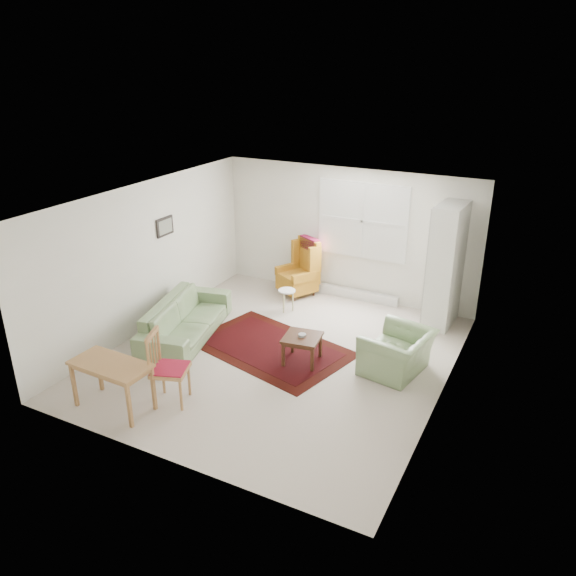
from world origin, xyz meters
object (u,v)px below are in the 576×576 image
at_px(stool, 287,300).
at_px(desk, 113,386).
at_px(sofa, 185,312).
at_px(desk_chair, 170,368).
at_px(wingback_chair, 297,267).
at_px(armchair, 397,348).
at_px(coffee_table, 302,349).
at_px(cabinet, 446,266).

bearing_deg(stool, desk, -99.55).
xyz_separation_m(sofa, desk_chair, (0.99, -1.64, 0.08)).
bearing_deg(wingback_chair, armchair, -8.01).
relative_size(wingback_chair, desk, 1.05).
height_order(sofa, armchair, sofa).
relative_size(stool, desk_chair, 0.40).
relative_size(armchair, coffee_table, 1.83).
relative_size(desk, desk_chair, 1.03).
xyz_separation_m(wingback_chair, desk_chair, (0.13, -4.10, -0.04)).
height_order(wingback_chair, coffee_table, wingback_chair).
bearing_deg(desk_chair, stool, -20.16).
height_order(coffee_table, desk_chair, desk_chair).
relative_size(armchair, cabinet, 0.46).
xyz_separation_m(desk, desk_chair, (0.59, 0.46, 0.18)).
bearing_deg(cabinet, wingback_chair, -176.65).
bearing_deg(armchair, sofa, -71.41).
height_order(wingback_chair, desk_chair, wingback_chair).
bearing_deg(stool, sofa, -121.59).
bearing_deg(stool, coffee_table, -55.68).
bearing_deg(sofa, wingback_chair, -32.78).
height_order(armchair, desk_chair, desk_chair).
xyz_separation_m(cabinet, desk, (-3.27, -4.56, -0.73)).
bearing_deg(armchair, wingback_chair, -116.54).
xyz_separation_m(sofa, armchair, (3.46, 0.50, -0.06)).
xyz_separation_m(armchair, desk, (-3.07, -2.61, -0.05)).
height_order(coffee_table, stool, coffee_table).
relative_size(coffee_table, stool, 1.29).
distance_m(sofa, cabinet, 4.45).
distance_m(cabinet, desk_chair, 4.93).
xyz_separation_m(cabinet, desk_chair, (-2.68, -4.10, -0.55)).
relative_size(sofa, desk, 2.05).
bearing_deg(armchair, desk_chair, -38.73).
distance_m(wingback_chair, cabinet, 2.86).
bearing_deg(wingback_chair, desk_chair, -59.26).
xyz_separation_m(armchair, wingback_chair, (-2.61, 1.96, 0.17)).
xyz_separation_m(wingback_chair, coffee_table, (1.24, -2.34, -0.34)).
xyz_separation_m(stool, cabinet, (2.63, 0.79, 0.86)).
relative_size(sofa, desk_chair, 2.11).
relative_size(sofa, cabinet, 1.03).
bearing_deg(desk, sofa, 100.59).
bearing_deg(sofa, desk_chair, -162.75).
distance_m(sofa, desk, 2.14).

